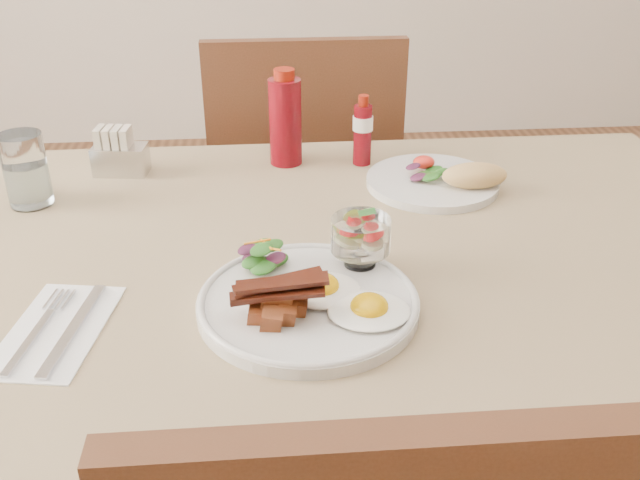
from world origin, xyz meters
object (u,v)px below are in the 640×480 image
hot_sauce_bottle (363,131)px  fruit_cup (361,235)px  sugar_caddy (119,154)px  chair_far (303,198)px  second_plate (442,179)px  main_plate (308,304)px  water_glass (27,174)px  ketchup_bottle (285,120)px  table (329,303)px

hot_sauce_bottle → fruit_cup: bearing=-98.1°
sugar_caddy → fruit_cup: bearing=-37.9°
hot_sauce_bottle → sugar_caddy: (-0.44, -0.01, -0.03)m
chair_far → second_plate: size_ratio=3.99×
hot_sauce_bottle → sugar_caddy: hot_sauce_bottle is taller
hot_sauce_bottle → main_plate: bearing=-105.6°
main_plate → water_glass: 0.55m
ketchup_bottle → second_plate: bearing=-27.1°
table → second_plate: bearing=44.2°
main_plate → water_glass: (-0.43, 0.34, 0.04)m
hot_sauce_bottle → water_glass: size_ratio=1.08×
fruit_cup → sugar_caddy: (-0.38, 0.38, -0.02)m
main_plate → ketchup_bottle: ketchup_bottle is taller
table → fruit_cup: fruit_cup is taller
fruit_cup → water_glass: bearing=152.4°
fruit_cup → ketchup_bottle: size_ratio=0.46×
chair_far → sugar_caddy: (-0.35, -0.35, 0.26)m
main_plate → fruit_cup: fruit_cup is taller
ketchup_bottle → water_glass: ketchup_bottle is taller
chair_far → ketchup_bottle: 0.45m
table → second_plate: second_plate is taller
second_plate → hot_sauce_bottle: 0.18m
chair_far → table: bearing=-90.0°
chair_far → sugar_caddy: chair_far is taller
main_plate → hot_sauce_bottle: 0.49m
hot_sauce_bottle → chair_far: bearing=104.9°
table → chair_far: 0.68m
table → ketchup_bottle: ketchup_bottle is taller
sugar_caddy → water_glass: water_glass is taller
second_plate → sugar_caddy: size_ratio=2.36×
chair_far → hot_sauce_bottle: 0.45m
main_plate → fruit_cup: size_ratio=3.46×
chair_far → fruit_cup: size_ratio=11.49×
chair_far → hot_sauce_bottle: size_ratio=7.18×
fruit_cup → water_glass: size_ratio=0.68×
fruit_cup → sugar_caddy: 0.54m
chair_far → second_plate: chair_far is taller
main_plate → sugar_caddy: sugar_caddy is taller
chair_far → ketchup_bottle: (-0.05, -0.32, 0.31)m
chair_far → main_plate: chair_far is taller
main_plate → fruit_cup: 0.12m
sugar_caddy → chair_far: bearing=52.0°
ketchup_bottle → water_glass: size_ratio=1.47×
table → sugar_caddy: 0.49m
ketchup_bottle → hot_sauce_bottle: (0.14, -0.02, -0.02)m
chair_far → fruit_cup: (0.03, -0.73, 0.29)m
chair_far → water_glass: bearing=-135.6°
chair_far → sugar_caddy: 0.56m
table → sugar_caddy: bearing=137.7°
ketchup_bottle → table: bearing=-81.8°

